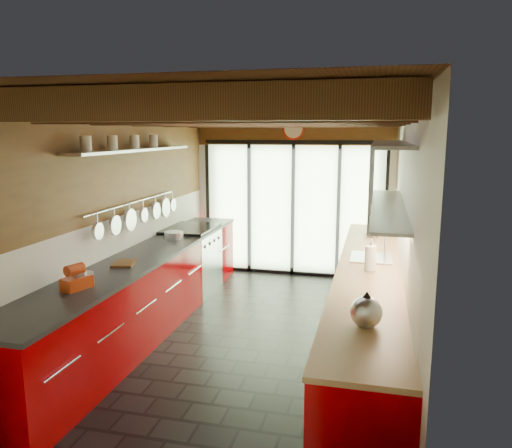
# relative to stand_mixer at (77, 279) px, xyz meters

# --- Properties ---
(ground) EXTENTS (5.50, 5.50, 0.00)m
(ground) POSITION_rel_stand_mixer_xyz_m (1.27, 1.35, -1.01)
(ground) COLOR black
(ground) RESTS_ON ground
(room_shell) EXTENTS (5.50, 5.50, 5.50)m
(room_shell) POSITION_rel_stand_mixer_xyz_m (1.27, 1.35, 0.64)
(room_shell) COLOR silver
(room_shell) RESTS_ON ground
(ceiling_beams) EXTENTS (3.14, 5.06, 4.90)m
(ceiling_beams) POSITION_rel_stand_mixer_xyz_m (1.27, 1.73, 1.45)
(ceiling_beams) COLOR #593316
(ceiling_beams) RESTS_ON ground
(glass_door) EXTENTS (2.95, 0.10, 2.90)m
(glass_door) POSITION_rel_stand_mixer_xyz_m (1.27, 4.05, 0.65)
(glass_door) COLOR #C6EAAD
(glass_door) RESTS_ON ground
(left_counter) EXTENTS (0.68, 5.00, 0.92)m
(left_counter) POSITION_rel_stand_mixer_xyz_m (-0.00, 1.35, -0.55)
(left_counter) COLOR #9E0002
(left_counter) RESTS_ON ground
(range_stove) EXTENTS (0.66, 0.90, 0.97)m
(range_stove) POSITION_rel_stand_mixer_xyz_m (-0.00, 2.80, -0.54)
(range_stove) COLOR silver
(range_stove) RESTS_ON ground
(right_counter) EXTENTS (0.68, 5.00, 0.92)m
(right_counter) POSITION_rel_stand_mixer_xyz_m (2.54, 1.36, -0.55)
(right_counter) COLOR #9E0002
(right_counter) RESTS_ON ground
(sink_assembly) EXTENTS (0.45, 0.52, 0.43)m
(sink_assembly) POSITION_rel_stand_mixer_xyz_m (2.56, 1.75, -0.05)
(sink_assembly) COLOR silver
(sink_assembly) RESTS_ON right_counter
(upper_cabinets_right) EXTENTS (0.34, 3.00, 3.00)m
(upper_cabinets_right) POSITION_rel_stand_mixer_xyz_m (2.70, 1.65, 0.84)
(upper_cabinets_right) COLOR silver
(upper_cabinets_right) RESTS_ON ground
(left_wall_fixtures) EXTENTS (0.28, 2.60, 0.96)m
(left_wall_fixtures) POSITION_rel_stand_mixer_xyz_m (-0.20, 1.65, 0.77)
(left_wall_fixtures) COLOR silver
(left_wall_fixtures) RESTS_ON ground
(stand_mixer) EXTENTS (0.22, 0.29, 0.24)m
(stand_mixer) POSITION_rel_stand_mixer_xyz_m (0.00, 0.00, 0.00)
(stand_mixer) COLOR #C0390F
(stand_mixer) RESTS_ON left_counter
(pot_large) EXTENTS (0.21, 0.21, 0.12)m
(pot_large) POSITION_rel_stand_mixer_xyz_m (0.00, 0.10, -0.03)
(pot_large) COLOR silver
(pot_large) RESTS_ON left_counter
(pot_small) EXTENTS (0.27, 0.27, 0.10)m
(pot_small) POSITION_rel_stand_mixer_xyz_m (0.00, 2.19, -0.04)
(pot_small) COLOR silver
(pot_small) RESTS_ON left_counter
(cutting_board) EXTENTS (0.28, 0.34, 0.03)m
(cutting_board) POSITION_rel_stand_mixer_xyz_m (0.00, 0.85, -0.08)
(cutting_board) COLOR brown
(cutting_board) RESTS_ON left_counter
(kettle) EXTENTS (0.30, 0.32, 0.27)m
(kettle) POSITION_rel_stand_mixer_xyz_m (2.54, -0.27, 0.03)
(kettle) COLOR silver
(kettle) RESTS_ON right_counter
(paper_towel) EXTENTS (0.15, 0.15, 0.30)m
(paper_towel) POSITION_rel_stand_mixer_xyz_m (2.54, 1.23, 0.03)
(paper_towel) COLOR white
(paper_towel) RESTS_ON right_counter
(soap_bottle) EXTENTS (0.11, 0.11, 0.18)m
(soap_bottle) POSITION_rel_stand_mixer_xyz_m (2.54, 1.91, -0.00)
(soap_bottle) COLOR silver
(soap_bottle) RESTS_ON right_counter
(bowl) EXTENTS (0.27, 0.27, 0.05)m
(bowl) POSITION_rel_stand_mixer_xyz_m (2.54, 2.96, -0.07)
(bowl) COLOR silver
(bowl) RESTS_ON right_counter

